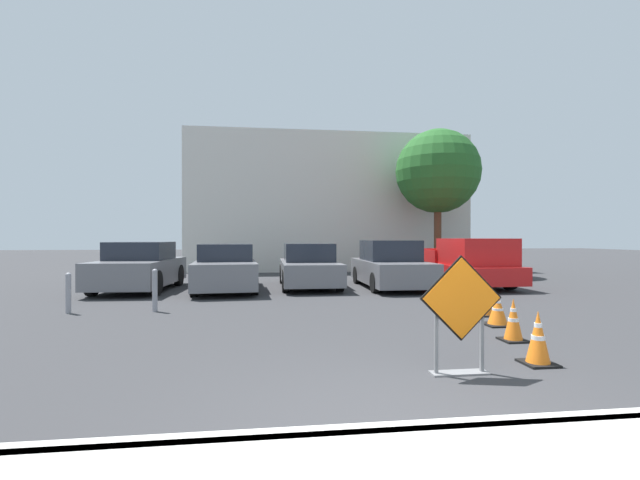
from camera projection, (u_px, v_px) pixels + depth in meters
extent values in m
plane|color=#333335|center=(303.00, 290.00, 13.29)|extent=(96.00, 96.00, 0.00)
cube|color=beige|center=(412.00, 434.00, 3.37)|extent=(25.55, 0.20, 0.14)
cube|color=black|center=(461.00, 298.00, 5.05)|extent=(1.01, 0.02, 1.01)
cube|color=orange|center=(461.00, 298.00, 5.03)|extent=(0.96, 0.02, 0.96)
cube|color=slate|center=(459.00, 373.00, 5.10)|extent=(0.69, 0.20, 0.02)
cube|color=slate|center=(436.00, 336.00, 5.06)|extent=(0.04, 0.04, 0.91)
cube|color=slate|center=(482.00, 335.00, 5.13)|extent=(0.04, 0.04, 0.91)
cube|color=black|center=(538.00, 363.00, 5.47)|extent=(0.40, 0.40, 0.03)
cone|color=orange|center=(538.00, 336.00, 5.47)|extent=(0.29, 0.29, 0.66)
cylinder|color=white|center=(538.00, 325.00, 5.47)|extent=(0.09, 0.09, 0.06)
cylinder|color=white|center=(538.00, 337.00, 5.47)|extent=(0.17, 0.17, 0.06)
cube|color=black|center=(513.00, 340.00, 6.72)|extent=(0.38, 0.38, 0.03)
cone|color=orange|center=(513.00, 319.00, 6.72)|extent=(0.28, 0.28, 0.64)
cylinder|color=white|center=(513.00, 310.00, 6.71)|extent=(0.09, 0.09, 0.06)
cylinder|color=white|center=(513.00, 320.00, 6.72)|extent=(0.16, 0.16, 0.06)
cube|color=black|center=(498.00, 325.00, 7.92)|extent=(0.48, 0.48, 0.03)
cone|color=orange|center=(498.00, 309.00, 7.92)|extent=(0.36, 0.36, 0.56)
cylinder|color=white|center=(498.00, 302.00, 7.91)|extent=(0.11, 0.11, 0.05)
cylinder|color=white|center=(498.00, 309.00, 7.92)|extent=(0.20, 0.20, 0.05)
cube|color=black|center=(487.00, 315.00, 8.90)|extent=(0.39, 0.39, 0.03)
cone|color=orange|center=(487.00, 298.00, 8.90)|extent=(0.29, 0.29, 0.70)
cylinder|color=white|center=(487.00, 290.00, 8.90)|extent=(0.09, 0.09, 0.06)
cylinder|color=white|center=(487.00, 298.00, 8.90)|extent=(0.16, 0.16, 0.06)
cube|color=slate|center=(140.00, 272.00, 13.21)|extent=(2.09, 4.16, 0.75)
cube|color=#1E232D|center=(141.00, 251.00, 13.30)|extent=(1.75, 1.95, 0.55)
cylinder|color=black|center=(156.00, 283.00, 12.02)|extent=(0.23, 0.72, 0.71)
cylinder|color=black|center=(92.00, 283.00, 11.88)|extent=(0.23, 0.72, 0.71)
cylinder|color=black|center=(179.00, 275.00, 14.53)|extent=(0.23, 0.72, 0.71)
cylinder|color=black|center=(126.00, 275.00, 14.40)|extent=(0.23, 0.72, 0.71)
cube|color=slate|center=(226.00, 273.00, 13.22)|extent=(2.08, 4.27, 0.74)
cube|color=#1E232D|center=(226.00, 252.00, 13.32)|extent=(1.71, 2.02, 0.51)
cylinder|color=black|center=(255.00, 284.00, 12.12)|extent=(0.24, 0.65, 0.63)
cylinder|color=black|center=(194.00, 285.00, 11.80)|extent=(0.24, 0.65, 0.63)
cylinder|color=black|center=(251.00, 276.00, 14.65)|extent=(0.24, 0.65, 0.63)
cylinder|color=black|center=(201.00, 277.00, 14.33)|extent=(0.24, 0.65, 0.63)
cube|color=slate|center=(309.00, 271.00, 14.10)|extent=(1.80, 4.17, 0.66)
cube|color=#1E232D|center=(309.00, 252.00, 14.20)|extent=(1.58, 1.92, 0.59)
cylinder|color=black|center=(340.00, 280.00, 12.92)|extent=(0.20, 0.68, 0.68)
cylinder|color=black|center=(286.00, 281.00, 12.72)|extent=(0.20, 0.68, 0.68)
cylinder|color=black|center=(328.00, 273.00, 15.48)|extent=(0.20, 0.68, 0.68)
cylinder|color=black|center=(283.00, 274.00, 15.28)|extent=(0.20, 0.68, 0.68)
cube|color=slate|center=(391.00, 271.00, 13.96)|extent=(1.88, 4.25, 0.71)
cube|color=#1E232D|center=(390.00, 250.00, 14.07)|extent=(1.64, 1.96, 0.66)
cylinder|color=black|center=(431.00, 282.00, 12.76)|extent=(0.21, 0.61, 0.61)
cylinder|color=black|center=(375.00, 283.00, 12.56)|extent=(0.21, 0.61, 0.61)
cylinder|color=black|center=(403.00, 275.00, 15.37)|extent=(0.21, 0.61, 0.61)
cylinder|color=black|center=(357.00, 275.00, 15.17)|extent=(0.21, 0.61, 0.61)
cube|color=red|center=(460.00, 271.00, 14.87)|extent=(2.02, 5.22, 0.55)
cube|color=red|center=(476.00, 252.00, 13.71)|extent=(1.83, 2.09, 0.85)
cube|color=red|center=(434.00, 254.00, 17.09)|extent=(1.88, 0.11, 0.45)
cube|color=red|center=(471.00, 255.00, 16.02)|extent=(0.12, 2.50, 0.45)
cube|color=red|center=(423.00, 255.00, 15.77)|extent=(0.12, 2.50, 0.45)
cylinder|color=black|center=(509.00, 278.00, 13.45)|extent=(0.25, 0.74, 0.74)
cylinder|color=black|center=(455.00, 278.00, 13.20)|extent=(0.25, 0.74, 0.74)
cylinder|color=black|center=(463.00, 270.00, 16.54)|extent=(0.25, 0.74, 0.74)
cylinder|color=black|center=(418.00, 271.00, 16.30)|extent=(0.25, 0.74, 0.74)
cylinder|color=gray|center=(155.00, 292.00, 9.39)|extent=(0.11, 0.11, 0.88)
sphere|color=gray|center=(155.00, 271.00, 9.39)|extent=(0.12, 0.12, 0.12)
cylinder|color=gray|center=(68.00, 294.00, 9.17)|extent=(0.11, 0.11, 0.82)
sphere|color=gray|center=(68.00, 275.00, 9.16)|extent=(0.12, 0.12, 0.12)
cube|color=beige|center=(325.00, 205.00, 22.79)|extent=(13.88, 5.00, 6.75)
cylinder|color=#513823|center=(438.00, 239.00, 18.87)|extent=(0.32, 0.32, 3.19)
sphere|color=#235B23|center=(438.00, 171.00, 18.85)|extent=(3.68, 3.68, 3.68)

